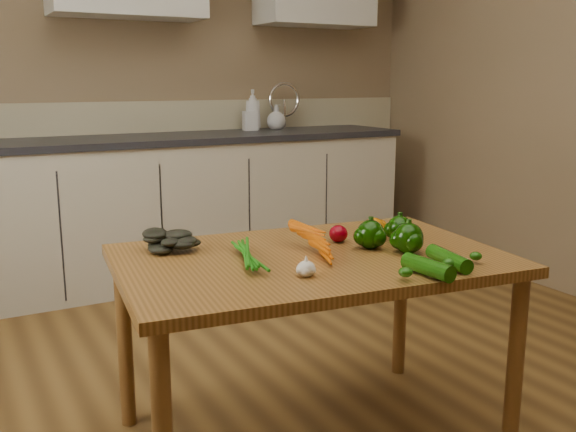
% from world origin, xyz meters
% --- Properties ---
extents(room, '(4.04, 5.04, 2.64)m').
position_xyz_m(room, '(0.00, 0.17, 1.25)').
color(room, brown).
rests_on(room, ground).
extents(counter_run, '(2.84, 0.64, 1.14)m').
position_xyz_m(counter_run, '(0.21, 2.19, 0.46)').
color(counter_run, beige).
rests_on(counter_run, ground).
extents(table, '(1.34, 0.94, 0.67)m').
position_xyz_m(table, '(-0.13, 0.12, 0.60)').
color(table, '#905D29').
rests_on(table, ground).
extents(soap_bottle_a, '(0.14, 0.14, 0.27)m').
position_xyz_m(soap_bottle_a, '(0.71, 2.32, 1.04)').
color(soap_bottle_a, silver).
rests_on(soap_bottle_a, counter_run).
extents(soap_bottle_b, '(0.10, 0.10, 0.19)m').
position_xyz_m(soap_bottle_b, '(0.69, 2.31, 1.00)').
color(soap_bottle_b, silver).
rests_on(soap_bottle_b, counter_run).
extents(soap_bottle_c, '(0.18, 0.18, 0.17)m').
position_xyz_m(soap_bottle_c, '(0.89, 2.32, 0.98)').
color(soap_bottle_c, silver).
rests_on(soap_bottle_c, counter_run).
extents(carrot_bunch, '(0.25, 0.20, 0.06)m').
position_xyz_m(carrot_bunch, '(-0.19, 0.13, 0.70)').
color(carrot_bunch, '#DB5A05').
rests_on(carrot_bunch, table).
extents(leafy_greens, '(0.18, 0.16, 0.09)m').
position_xyz_m(leafy_greens, '(-0.52, 0.37, 0.71)').
color(leafy_greens, black).
rests_on(leafy_greens, table).
extents(garlic_bulb, '(0.06, 0.06, 0.05)m').
position_xyz_m(garlic_bulb, '(-0.26, -0.08, 0.69)').
color(garlic_bulb, silver).
rests_on(garlic_bulb, table).
extents(pepper_a, '(0.10, 0.10, 0.10)m').
position_xyz_m(pepper_a, '(0.09, 0.10, 0.72)').
color(pepper_a, '#0D3102').
rests_on(pepper_a, table).
extents(pepper_b, '(0.09, 0.09, 0.09)m').
position_xyz_m(pepper_b, '(0.24, 0.13, 0.72)').
color(pepper_b, '#0D3102').
rests_on(pepper_b, table).
extents(pepper_c, '(0.10, 0.10, 0.10)m').
position_xyz_m(pepper_c, '(0.17, -0.01, 0.72)').
color(pepper_c, '#0D3102').
rests_on(pepper_c, table).
extents(tomato_a, '(0.07, 0.07, 0.06)m').
position_xyz_m(tomato_a, '(0.04, 0.22, 0.70)').
color(tomato_a, maroon).
rests_on(tomato_a, table).
extents(tomato_b, '(0.08, 0.08, 0.07)m').
position_xyz_m(tomato_b, '(0.20, 0.22, 0.71)').
color(tomato_b, '#C96205').
rests_on(tomato_b, table).
extents(tomato_c, '(0.06, 0.06, 0.06)m').
position_xyz_m(tomato_c, '(0.24, 0.24, 0.70)').
color(tomato_c, '#C96205').
rests_on(tomato_c, table).
extents(zucchini_a, '(0.08, 0.20, 0.05)m').
position_xyz_m(zucchini_a, '(0.18, -0.20, 0.69)').
color(zucchini_a, '#124507').
rests_on(zucchini_a, table).
extents(zucchini_b, '(0.07, 0.18, 0.05)m').
position_xyz_m(zucchini_b, '(0.05, -0.24, 0.70)').
color(zucchini_b, '#124507').
rests_on(zucchini_b, table).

